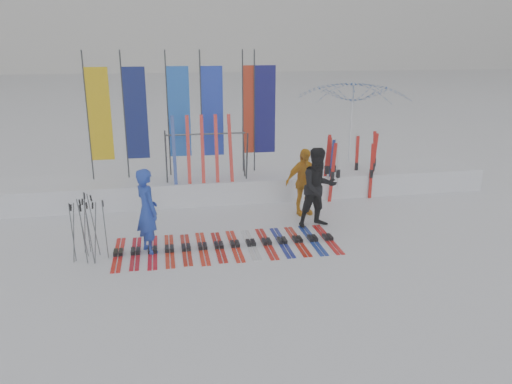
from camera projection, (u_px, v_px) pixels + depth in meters
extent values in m
plane|color=white|center=(262.00, 270.00, 9.08)|extent=(120.00, 120.00, 0.00)
cube|color=white|center=(228.00, 185.00, 13.32)|extent=(14.00, 1.60, 0.60)
imported|color=#1E3BAF|center=(147.00, 211.00, 9.66)|extent=(0.63, 0.73, 1.69)
imported|color=black|center=(319.00, 188.00, 11.01)|extent=(0.98, 0.83, 1.79)
imported|color=orange|center=(304.00, 182.00, 11.81)|extent=(1.01, 0.61, 1.61)
imported|color=white|center=(351.00, 130.00, 14.66)|extent=(4.03, 4.08, 3.00)
cube|color=red|center=(118.00, 253.00, 9.73)|extent=(0.17, 1.67, 0.07)
cube|color=#B30E1C|center=(136.00, 252.00, 9.79)|extent=(0.17, 1.61, 0.07)
cube|color=red|center=(153.00, 250.00, 9.85)|extent=(0.17, 1.68, 0.07)
cube|color=red|center=(169.00, 249.00, 9.90)|extent=(0.17, 1.66, 0.07)
cube|color=#B7220E|center=(186.00, 248.00, 9.96)|extent=(0.17, 1.58, 0.07)
cube|color=red|center=(203.00, 247.00, 10.02)|extent=(0.17, 1.67, 0.07)
cube|color=#AE190D|center=(219.00, 246.00, 10.08)|extent=(0.17, 1.57, 0.07)
cube|color=red|center=(235.00, 244.00, 10.14)|extent=(0.17, 1.64, 0.07)
cube|color=silver|center=(251.00, 243.00, 10.20)|extent=(0.17, 1.58, 0.07)
cube|color=red|center=(266.00, 242.00, 10.25)|extent=(0.17, 1.66, 0.07)
cube|color=navy|center=(282.00, 241.00, 10.31)|extent=(0.17, 1.62, 0.07)
cube|color=#B41C0E|center=(297.00, 240.00, 10.37)|extent=(0.17, 1.63, 0.07)
cube|color=#153197|center=(312.00, 239.00, 10.43)|extent=(0.17, 1.65, 0.07)
cube|color=red|center=(327.00, 238.00, 10.49)|extent=(0.17, 1.65, 0.07)
cylinder|color=#595B60|center=(87.00, 222.00, 9.67)|extent=(0.04, 0.08, 1.25)
cylinder|color=#595B60|center=(105.00, 230.00, 9.36)|extent=(0.03, 0.11, 1.20)
cylinder|color=#595B60|center=(85.00, 226.00, 9.62)|extent=(0.13, 0.14, 1.14)
cylinder|color=#595B60|center=(74.00, 233.00, 9.30)|extent=(0.11, 0.13, 1.14)
cylinder|color=#595B60|center=(72.00, 232.00, 9.29)|extent=(0.04, 0.04, 1.16)
cylinder|color=#595B60|center=(89.00, 233.00, 9.20)|extent=(0.11, 0.09, 1.22)
cylinder|color=#595B60|center=(82.00, 228.00, 9.47)|extent=(0.12, 0.05, 1.18)
cylinder|color=#595B60|center=(83.00, 235.00, 9.14)|extent=(0.06, 0.11, 1.19)
cylinder|color=#595B60|center=(95.00, 233.00, 9.14)|extent=(0.15, 0.12, 1.24)
cylinder|color=#595B60|center=(94.00, 225.00, 9.57)|extent=(0.16, 0.09, 1.23)
cylinder|color=#383A3F|center=(88.00, 117.00, 12.34)|extent=(0.04, 0.04, 3.20)
cube|color=#DFB50B|center=(100.00, 115.00, 12.38)|extent=(0.55, 0.03, 2.30)
cylinder|color=#383A3F|center=(124.00, 116.00, 12.51)|extent=(0.04, 0.04, 3.20)
cube|color=navy|center=(136.00, 114.00, 12.55)|extent=(0.55, 0.03, 2.30)
cylinder|color=#383A3F|center=(168.00, 114.00, 12.75)|extent=(0.04, 0.04, 3.20)
cube|color=blue|center=(179.00, 112.00, 12.79)|extent=(0.55, 0.03, 2.30)
cylinder|color=#383A3F|center=(201.00, 114.00, 12.86)|extent=(0.04, 0.04, 3.20)
cube|color=#1933BF|center=(213.00, 112.00, 12.90)|extent=(0.55, 0.03, 2.30)
cylinder|color=#383A3F|center=(243.00, 112.00, 13.18)|extent=(0.04, 0.04, 3.20)
cube|color=#B12A12|center=(254.00, 110.00, 13.21)|extent=(0.55, 0.03, 2.30)
cylinder|color=#383A3F|center=(254.00, 112.00, 13.20)|extent=(0.04, 0.04, 3.20)
cube|color=#0D0D5D|center=(265.00, 110.00, 13.24)|extent=(0.55, 0.03, 2.30)
cylinder|color=#383A3F|center=(166.00, 160.00, 12.16)|extent=(0.04, 0.30, 1.23)
cylinder|color=#383A3F|center=(166.00, 155.00, 12.63)|extent=(0.04, 0.30, 1.23)
cylinder|color=#383A3F|center=(247.00, 156.00, 12.52)|extent=(0.04, 0.30, 1.23)
cylinder|color=#383A3F|center=(244.00, 152.00, 12.99)|extent=(0.04, 0.30, 1.23)
cylinder|color=#383A3F|center=(206.00, 134.00, 12.41)|extent=(2.00, 0.04, 0.04)
cube|color=red|center=(333.00, 173.00, 12.73)|extent=(0.09, 0.03, 1.54)
cube|color=red|center=(330.00, 167.00, 13.28)|extent=(0.09, 0.03, 1.57)
cube|color=navy|center=(331.00, 170.00, 13.01)|extent=(0.09, 0.05, 1.57)
cube|color=red|center=(371.00, 171.00, 13.08)|extent=(0.09, 0.04, 1.46)
cube|color=silver|center=(338.00, 171.00, 12.94)|extent=(0.09, 0.04, 1.54)
cube|color=red|center=(357.00, 164.00, 13.66)|extent=(0.09, 0.03, 1.54)
cube|color=red|center=(326.00, 167.00, 13.03)|extent=(0.09, 0.03, 1.70)
cube|color=silver|center=(357.00, 161.00, 13.97)|extent=(0.09, 0.04, 1.55)
cube|color=red|center=(374.00, 159.00, 14.04)|extent=(0.09, 0.03, 1.60)
cube|color=navy|center=(329.00, 164.00, 13.69)|extent=(0.09, 0.03, 1.53)
cube|color=red|center=(373.00, 164.00, 13.36)|extent=(0.09, 0.03, 1.68)
cube|color=silver|center=(334.00, 167.00, 13.45)|extent=(0.09, 0.04, 1.50)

